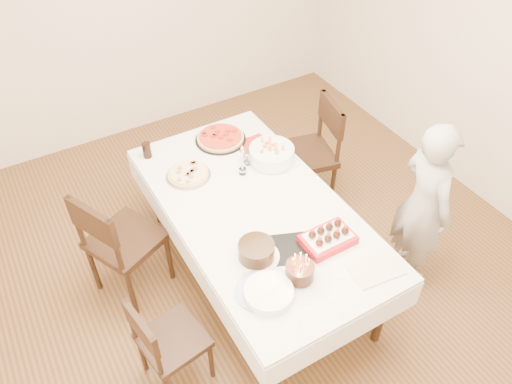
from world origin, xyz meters
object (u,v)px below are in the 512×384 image
pasta_bowl (272,154)px  strawberry_box (328,238)px  birthday_cake (300,268)px  chair_left_dessert (173,340)px  pizza_pepperoni (221,138)px  layer_cake (256,251)px  person (424,205)px  chair_left_savory (126,240)px  dining_table (256,242)px  cola_glass (147,150)px  chair_right_savory (305,155)px  taper_candle (242,160)px  pizza_white (188,174)px

pasta_bowl → strawberry_box: bearing=-98.1°
birthday_cake → chair_left_dessert: bearing=165.5°
pizza_pepperoni → layer_cake: 1.28m
pizza_pepperoni → person: bearing=-56.0°
chair_left_savory → person: person is taller
layer_cake → pasta_bowl: bearing=52.8°
layer_cake → dining_table: bearing=60.0°
chair_left_savory → cola_glass: 0.73m
chair_left_savory → pizza_pepperoni: (1.01, 0.42, 0.27)m
dining_table → person: 1.25m
chair_right_savory → person: 1.16m
strawberry_box → cola_glass: bearing=115.4°
dining_table → taper_candle: (0.09, 0.36, 0.51)m
chair_left_savory → pasta_bowl: size_ratio=2.87×
chair_left_dessert → person: person is taller
chair_right_savory → strawberry_box: bearing=-105.8°
birthday_cake → strawberry_box: 0.36m
chair_left_savory → chair_left_dessert: chair_left_savory is taller
pizza_pepperoni → pasta_bowl: pasta_bowl is taller
chair_left_savory → birthday_cake: bearing=101.1°
chair_left_savory → pizza_white: 0.66m
cola_glass → pizza_pepperoni: bearing=-9.3°
pizza_white → taper_candle: 0.42m
chair_left_savory → chair_left_dessert: 0.87m
birthday_cake → dining_table: bearing=82.7°
chair_left_savory → layer_cake: bearing=103.5°
pizza_white → taper_candle: bearing=-25.5°
pizza_white → layer_cake: size_ratio=1.14×
chair_left_savory → dining_table: bearing=130.3°
pizza_pepperoni → layer_cake: (-0.37, -1.22, 0.04)m
chair_left_savory → taper_candle: size_ratio=3.77×
chair_left_dessert → pizza_white: chair_left_dessert is taller
dining_table → strawberry_box: size_ratio=6.29×
dining_table → chair_left_dessert: (-0.88, -0.47, 0.03)m
dining_table → person: bearing=-27.4°
cola_glass → pizza_white: bearing=-65.2°
chair_left_dessert → layer_cake: 0.77m
cola_glass → person: bearing=-44.0°
birthday_cake → pasta_bowl: bearing=66.9°
chair_right_savory → layer_cake: size_ratio=3.39×
chair_right_savory → pizza_white: size_ratio=2.97×
person → birthday_cake: person is taller
pizza_pepperoni → strawberry_box: size_ratio=1.23×
pizza_white → pizza_pepperoni: same height
birthday_cake → taper_candle: bearing=80.1°
pizza_white → cola_glass: bearing=114.8°
chair_left_savory → pizza_pepperoni: chair_left_savory is taller
chair_left_dessert → cola_glass: (0.43, 1.38, 0.41)m
chair_left_dessert → pasta_bowl: size_ratio=2.34×
chair_right_savory → birthday_cake: bearing=-113.8°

